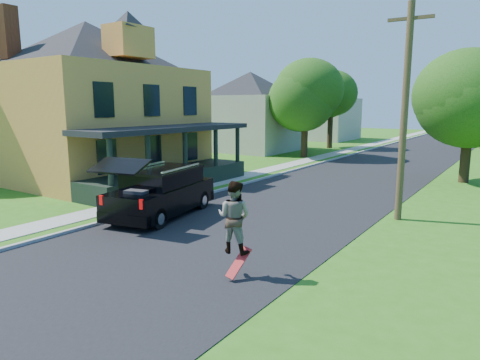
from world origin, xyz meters
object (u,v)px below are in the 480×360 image
Objects in this scene: black_suv at (161,192)px; skateboarder at (234,217)px; tree_right_near at (470,95)px; utility_pole_near at (405,111)px.

black_suv is 6.40m from skateboarder.
skateboarder is 18.22m from tree_right_near.
black_suv is 0.72× the size of utility_pole_near.
tree_right_near reaches higher than black_suv.
utility_pole_near reaches higher than tree_right_near.
utility_pole_near is (7.58, 4.50, 3.03)m from black_suv.
black_suv reaches higher than skateboarder.
utility_pole_near reaches higher than skateboarder.
black_suv is 17.26m from tree_right_near.
black_suv is 3.09× the size of skateboarder.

